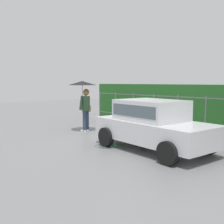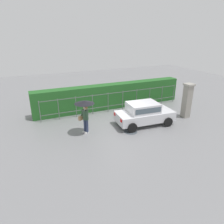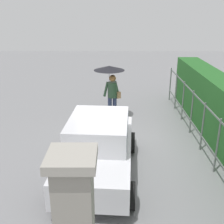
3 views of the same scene
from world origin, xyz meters
The scene contains 7 objects.
ground_plane centered at (0.00, 0.00, 0.00)m, with size 40.00×40.00×0.00m, color slate.
car centered at (1.45, -0.48, 0.80)m, with size 3.84×2.08×1.48m.
pedestrian centered at (-2.38, -0.19, 1.55)m, with size 1.14×1.14×2.04m.
gate_pillar centered at (4.83, -0.62, 1.24)m, with size 0.60×0.60×2.42m.
fence_section centered at (0.82, 2.53, 0.83)m, with size 11.04×0.05×1.50m.
hedge_row centered at (0.82, 3.34, 0.95)m, with size 11.99×0.90×1.90m, color #235B23.
puddle_near centered at (0.15, -1.15, 0.00)m, with size 0.82×0.82×0.00m, color #4C545B.
Camera 2 is at (-5.39, -10.95, 5.65)m, focal length 33.01 mm.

